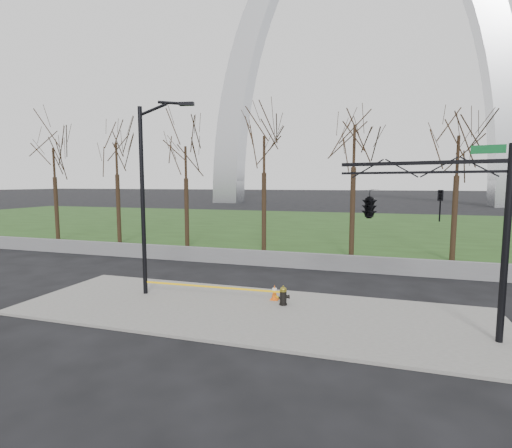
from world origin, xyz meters
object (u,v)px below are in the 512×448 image
(street_light, at_px, (147,187))
(traffic_signal_mast, at_px, (393,205))
(traffic_cone, at_px, (274,292))
(fire_hydrant, at_px, (283,296))

(street_light, relative_size, traffic_signal_mast, 1.37)
(traffic_cone, relative_size, street_light, 0.08)
(fire_hydrant, distance_m, traffic_signal_mast, 5.40)
(fire_hydrant, relative_size, traffic_signal_mast, 0.13)
(traffic_cone, bearing_deg, fire_hydrant, -47.14)
(traffic_cone, bearing_deg, street_light, -172.26)
(traffic_cone, distance_m, street_light, 6.89)
(traffic_signal_mast, bearing_deg, fire_hydrant, -176.87)
(traffic_cone, bearing_deg, traffic_signal_mast, -16.12)
(street_light, height_order, traffic_signal_mast, street_light)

